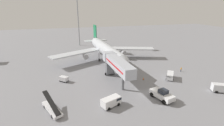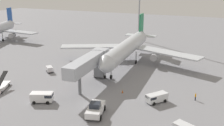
% 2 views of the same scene
% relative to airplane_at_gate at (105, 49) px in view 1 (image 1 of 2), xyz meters
% --- Properties ---
extents(ground_plane, '(300.00, 300.00, 0.00)m').
position_rel_airplane_at_gate_xyz_m(ground_plane, '(3.61, -29.55, -4.95)').
color(ground_plane, gray).
extents(airplane_at_gate, '(43.47, 42.39, 12.94)m').
position_rel_airplane_at_gate_xyz_m(airplane_at_gate, '(0.00, 0.00, 0.00)').
color(airplane_at_gate, silver).
rests_on(airplane_at_gate, ground).
extents(jet_bridge, '(4.05, 17.96, 7.46)m').
position_rel_airplane_at_gate_xyz_m(jet_bridge, '(-1.94, -20.09, 0.66)').
color(jet_bridge, '#B2B7C1').
rests_on(jet_bridge, ground).
extents(pushback_tug, '(4.03, 6.49, 2.60)m').
position_rel_airplane_at_gate_xyz_m(pushback_tug, '(5.64, -32.54, -3.74)').
color(pushback_tug, white).
rests_on(pushback_tug, ground).
extents(belt_loader_truck, '(4.55, 7.37, 3.37)m').
position_rel_airplane_at_gate_xyz_m(belt_loader_truck, '(-19.37, -30.31, -4.17)').
color(belt_loader_truck, white).
rests_on(belt_loader_truck, ground).
extents(service_van_outer_left, '(4.23, 4.73, 1.87)m').
position_rel_airplane_at_gate_xyz_m(service_van_outer_left, '(14.60, -22.86, -3.87)').
color(service_van_outer_left, white).
rests_on(service_van_outer_left, ground).
extents(service_van_outer_right, '(4.86, 3.56, 2.06)m').
position_rel_airplane_at_gate_xyz_m(service_van_outer_right, '(-6.73, -31.90, -3.77)').
color(service_van_outer_right, white).
rests_on(service_van_outer_right, ground).
extents(service_van_near_left, '(5.11, 3.87, 2.19)m').
position_rel_airplane_at_gate_xyz_m(service_van_near_left, '(22.56, -33.97, -3.70)').
color(service_van_near_left, silver).
rests_on(service_van_near_left, ground).
extents(baggage_cart_far_center, '(2.89, 2.83, 1.56)m').
position_rel_airplane_at_gate_xyz_m(baggage_cart_far_center, '(-16.67, -15.70, -4.08)').
color(baggage_cart_far_center, '#38383D').
rests_on(baggage_cart_far_center, ground).
extents(ground_crew_worker_foreground, '(0.40, 0.40, 1.62)m').
position_rel_airplane_at_gate_xyz_m(ground_crew_worker_foreground, '(21.84, -18.70, -4.09)').
color(ground_crew_worker_foreground, '#1E2333').
rests_on(ground_crew_worker_foreground, ground).
extents(safety_cone_alpha, '(0.43, 0.43, 0.65)m').
position_rel_airplane_at_gate_xyz_m(safety_cone_alpha, '(6.55, -21.09, -4.62)').
color(safety_cone_alpha, black).
rests_on(safety_cone_alpha, ground).
extents(apron_light_mast, '(2.40, 2.40, 30.51)m').
position_rel_airplane_at_gate_xyz_m(apron_light_mast, '(-6.96, 32.56, 15.66)').
color(apron_light_mast, '#93969B').
rests_on(apron_light_mast, ground).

